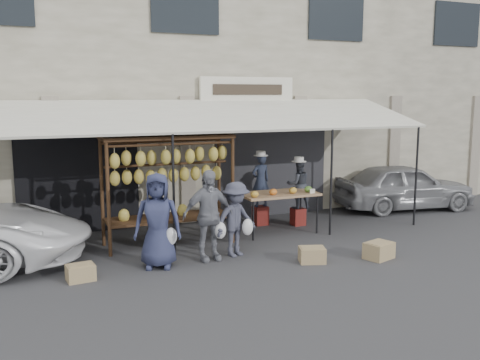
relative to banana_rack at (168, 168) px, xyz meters
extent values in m
plane|color=#2D2D30|center=(0.94, -1.74, -1.57)|extent=(90.00, 90.00, 0.00)
cube|color=beige|center=(0.94, 4.76, 1.93)|extent=(24.00, 6.00, 7.00)
cube|color=#232328|center=(3.14, 1.72, -0.32)|extent=(3.00, 0.10, 2.50)
cube|color=black|center=(-1.56, 1.72, -0.32)|extent=(2.60, 0.10, 2.50)
cube|color=silver|center=(2.44, 1.66, 1.58)|extent=(2.40, 0.10, 0.60)
cube|color=silver|center=(0.94, 0.56, 1.03)|extent=(10.00, 2.34, 0.63)
cylinder|color=black|center=(-0.06, -0.59, -0.42)|extent=(0.05, 0.05, 2.30)
cylinder|color=black|center=(3.44, -0.59, -0.42)|extent=(0.05, 0.05, 2.30)
cylinder|color=black|center=(5.74, -0.59, -0.42)|extent=(0.05, 0.05, 2.30)
cylinder|color=#3A2015|center=(-1.25, -0.35, -0.47)|extent=(0.07, 0.07, 2.20)
cylinder|color=#3A2015|center=(1.25, -0.35, -0.47)|extent=(0.07, 0.07, 2.20)
cylinder|color=#3A2015|center=(-1.25, 0.45, -0.47)|extent=(0.07, 0.07, 2.20)
cylinder|color=#3A2015|center=(1.25, 0.45, -0.47)|extent=(0.07, 0.07, 2.20)
cube|color=#3A2015|center=(0.00, 0.05, 0.63)|extent=(2.60, 0.90, 0.07)
cylinder|color=#3A2015|center=(0.00, -0.30, 0.51)|extent=(2.50, 0.05, 0.05)
cylinder|color=#3A2015|center=(0.00, 0.40, 0.51)|extent=(2.50, 0.05, 0.05)
cylinder|color=#3A2015|center=(0.00, 0.05, 0.08)|extent=(2.50, 0.05, 0.05)
cube|color=#3A2015|center=(0.00, 0.05, -1.02)|extent=(2.50, 0.80, 0.05)
ellipsoid|color=gold|center=(-1.10, -0.30, 0.23)|extent=(0.20, 0.18, 0.30)
ellipsoid|color=gold|center=(-0.86, -0.15, 0.26)|extent=(0.20, 0.18, 0.30)
ellipsoid|color=gold|center=(-0.61, -0.30, 0.26)|extent=(0.20, 0.18, 0.30)
ellipsoid|color=gold|center=(-0.37, -0.15, 0.25)|extent=(0.20, 0.18, 0.30)
ellipsoid|color=gold|center=(-0.12, -0.30, 0.26)|extent=(0.20, 0.18, 0.30)
ellipsoid|color=gold|center=(0.12, -0.15, 0.25)|extent=(0.20, 0.18, 0.30)
ellipsoid|color=gold|center=(0.37, -0.30, 0.26)|extent=(0.20, 0.18, 0.30)
ellipsoid|color=gold|center=(0.61, -0.15, 0.28)|extent=(0.20, 0.18, 0.30)
ellipsoid|color=gold|center=(0.86, -0.30, 0.28)|extent=(0.20, 0.18, 0.30)
ellipsoid|color=gold|center=(1.10, -0.15, 0.29)|extent=(0.20, 0.18, 0.30)
ellipsoid|color=gold|center=(-1.05, 0.05, -0.15)|extent=(0.20, 0.18, 0.30)
ellipsoid|color=gold|center=(-0.82, 0.05, -0.14)|extent=(0.20, 0.18, 0.30)
ellipsoid|color=gold|center=(-0.58, 0.05, -0.14)|extent=(0.20, 0.18, 0.30)
ellipsoid|color=gold|center=(-0.35, 0.05, -0.16)|extent=(0.20, 0.18, 0.30)
ellipsoid|color=gold|center=(-0.12, 0.05, -0.14)|extent=(0.20, 0.18, 0.30)
ellipsoid|color=gold|center=(0.12, 0.05, -0.15)|extent=(0.20, 0.18, 0.30)
ellipsoid|color=gold|center=(0.35, 0.05, -0.14)|extent=(0.20, 0.18, 0.30)
ellipsoid|color=gold|center=(0.58, 0.05, -0.14)|extent=(0.20, 0.18, 0.30)
ellipsoid|color=gold|center=(0.82, 0.05, -0.12)|extent=(0.20, 0.18, 0.30)
ellipsoid|color=gold|center=(1.05, 0.05, -0.16)|extent=(0.20, 0.18, 0.30)
cube|color=#997656|center=(2.47, 0.00, -0.70)|extent=(1.70, 0.90, 0.05)
cylinder|color=black|center=(1.70, -0.37, -1.15)|extent=(0.04, 0.04, 0.85)
cylinder|color=black|center=(3.24, -0.37, -1.15)|extent=(0.04, 0.04, 0.85)
cylinder|color=black|center=(1.70, 0.37, -1.15)|extent=(0.04, 0.04, 0.85)
cylinder|color=black|center=(3.24, 0.37, -1.15)|extent=(0.04, 0.04, 0.85)
ellipsoid|color=gold|center=(1.76, -0.29, -0.60)|extent=(0.18, 0.14, 0.14)
ellipsoid|color=orange|center=(2.24, -0.20, -0.60)|extent=(0.18, 0.14, 0.14)
ellipsoid|color=gold|center=(2.72, -0.20, -0.60)|extent=(0.18, 0.14, 0.14)
ellipsoid|color=#598C33|center=(3.10, -0.20, -0.60)|extent=(0.18, 0.14, 0.14)
imported|color=#272F45|center=(2.43, 0.84, -0.52)|extent=(0.47, 0.32, 1.23)
imported|color=#363A44|center=(3.22, 0.46, -0.60)|extent=(0.62, 0.52, 1.13)
imported|color=#2B3051|center=(-0.57, -1.33, -0.73)|extent=(0.95, 0.77, 1.69)
imported|color=gray|center=(0.39, -1.27, -0.73)|extent=(1.01, 0.48, 1.69)
imported|color=#3E4050|center=(0.96, -1.23, -0.86)|extent=(1.04, 0.80, 1.42)
cube|color=maroon|center=(2.43, 0.84, -1.35)|extent=(0.39, 0.39, 0.44)
cube|color=maroon|center=(3.22, 0.46, -1.37)|extent=(0.33, 0.33, 0.40)
cube|color=tan|center=(2.09, -2.14, -1.43)|extent=(0.55, 0.48, 0.28)
cube|color=tan|center=(3.35, -2.42, -1.42)|extent=(0.61, 0.53, 0.31)
cube|color=tan|center=(-1.92, -1.51, -1.44)|extent=(0.48, 0.38, 0.26)
imported|color=gray|center=(6.67, 0.91, -0.95)|extent=(3.83, 1.98, 1.25)
camera|label=1|loc=(-2.75, -10.30, 1.45)|focal=40.00mm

